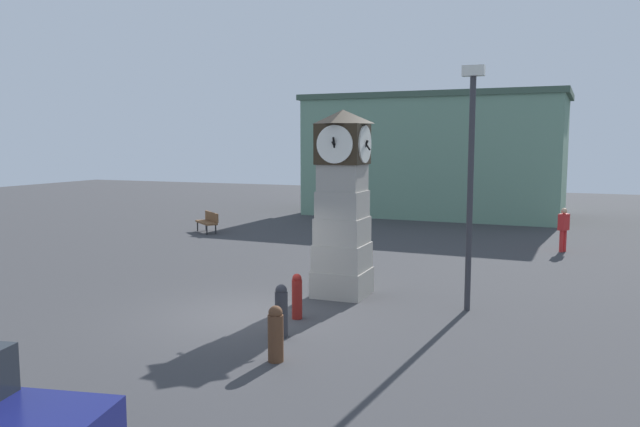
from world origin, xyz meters
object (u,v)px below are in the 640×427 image
(street_lamp_near_road, at_px, (471,170))
(clock_tower, at_px, (343,208))
(bollard_mid_row, at_px, (281,310))
(bollard_far_row, at_px, (297,296))
(bollard_near_tower, at_px, (276,333))
(pedestrian_near_bench, at_px, (563,227))
(bench, at_px, (208,221))

(street_lamp_near_road, bearing_deg, clock_tower, 175.25)
(clock_tower, relative_size, bollard_mid_row, 4.38)
(clock_tower, relative_size, street_lamp_near_road, 0.84)
(bollard_far_row, height_order, street_lamp_near_road, street_lamp_near_road)
(bollard_far_row, bearing_deg, clock_tower, 85.34)
(bollard_mid_row, bearing_deg, clock_tower, 90.70)
(bollard_near_tower, distance_m, pedestrian_near_bench, 15.00)
(bollard_far_row, bearing_deg, bench, 130.06)
(bollard_far_row, bearing_deg, street_lamp_near_road, 32.11)
(bollard_far_row, distance_m, bench, 14.31)
(bench, height_order, street_lamp_near_road, street_lamp_near_road)
(clock_tower, bearing_deg, bollard_near_tower, -83.60)
(pedestrian_near_bench, bearing_deg, bench, -177.60)
(clock_tower, bearing_deg, pedestrian_near_bench, 60.09)
(bollard_far_row, bearing_deg, pedestrian_near_bench, 64.78)
(bollard_near_tower, xyz_separation_m, bollard_mid_row, (-0.53, 1.35, 0.03))
(bollard_near_tower, height_order, bollard_mid_row, bollard_mid_row)
(bollard_mid_row, relative_size, pedestrian_near_bench, 0.68)
(bollard_far_row, relative_size, pedestrian_near_bench, 0.64)
(clock_tower, xyz_separation_m, bench, (-9.41, 8.51, -1.77))
(bollard_mid_row, height_order, pedestrian_near_bench, pedestrian_near_bench)
(bollard_mid_row, bearing_deg, bollard_far_row, 100.42)
(bollard_mid_row, distance_m, street_lamp_near_road, 5.51)
(clock_tower, distance_m, bench, 12.81)
(pedestrian_near_bench, height_order, street_lamp_near_road, street_lamp_near_road)
(clock_tower, xyz_separation_m, street_lamp_near_road, (3.26, -0.27, 1.05))
(bench, xyz_separation_m, street_lamp_near_road, (12.67, -8.78, 2.82))
(bollard_near_tower, height_order, bollard_far_row, bollard_near_tower)
(pedestrian_near_bench, distance_m, street_lamp_near_road, 9.90)
(street_lamp_near_road, bearing_deg, bollard_far_row, -147.89)
(bollard_near_tower, height_order, bench, bollard_near_tower)
(bollard_near_tower, distance_m, street_lamp_near_road, 6.22)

